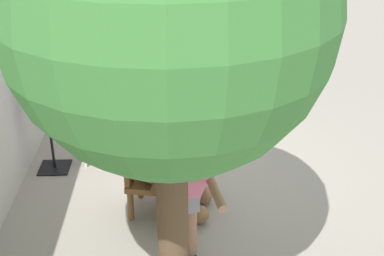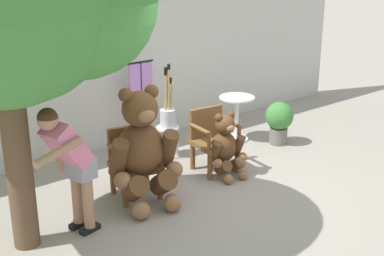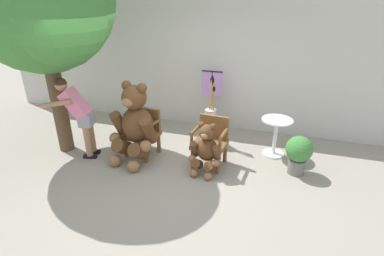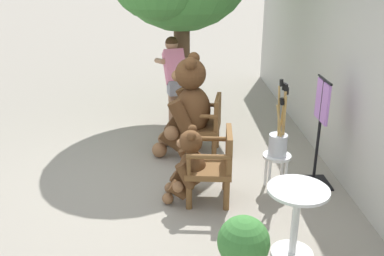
{
  "view_description": "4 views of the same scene",
  "coord_description": "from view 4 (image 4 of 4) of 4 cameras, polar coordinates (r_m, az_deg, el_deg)",
  "views": [
    {
      "loc": [
        -5.9,
        0.33,
        3.67
      ],
      "look_at": [
        -0.09,
        0.14,
        0.79
      ],
      "focal_mm": 50.0,
      "sensor_mm": 36.0,
      "label": 1
    },
    {
      "loc": [
        -3.87,
        -4.56,
        3.01
      ],
      "look_at": [
        -0.16,
        0.11,
        0.94
      ],
      "focal_mm": 50.0,
      "sensor_mm": 36.0,
      "label": 2
    },
    {
      "loc": [
        1.71,
        -3.88,
        2.82
      ],
      "look_at": [
        0.38,
        0.44,
        0.76
      ],
      "focal_mm": 28.0,
      "sensor_mm": 36.0,
      "label": 3
    },
    {
      "loc": [
        5.05,
        0.24,
        2.62
      ],
      "look_at": [
        0.02,
        0.45,
        0.65
      ],
      "focal_mm": 40.0,
      "sensor_mm": 36.0,
      "label": 4
    }
  ],
  "objects": [
    {
      "name": "wooden_chair_right",
      "position": [
        4.92,
        2.91,
        -4.72
      ],
      "size": [
        0.61,
        0.57,
        0.86
      ],
      "color": "brown",
      "rests_on": "ground"
    },
    {
      "name": "potted_plant",
      "position": [
        3.71,
        6.85,
        -15.61
      ],
      "size": [
        0.44,
        0.44,
        0.68
      ],
      "color": "slate",
      "rests_on": "ground"
    },
    {
      "name": "teddy_bear_small",
      "position": [
        4.92,
        -0.48,
        -4.98
      ],
      "size": [
        0.54,
        0.53,
        0.9
      ],
      "color": "brown",
      "rests_on": "ground"
    },
    {
      "name": "ground_plane",
      "position": [
        5.69,
        -4.59,
        -6.12
      ],
      "size": [
        60.0,
        60.0,
        0.0
      ],
      "primitive_type": "plane",
      "color": "gray"
    },
    {
      "name": "back_wall",
      "position": [
        5.63,
        20.41,
        7.49
      ],
      "size": [
        10.0,
        0.16,
        2.8
      ],
      "primitive_type": "cube",
      "color": "beige",
      "rests_on": "ground"
    },
    {
      "name": "round_side_table",
      "position": [
        4.12,
        13.68,
        -11.16
      ],
      "size": [
        0.56,
        0.56,
        0.72
      ],
      "color": "white",
      "rests_on": "ground"
    },
    {
      "name": "clothing_display_stand",
      "position": [
        5.36,
        16.58,
        -0.34
      ],
      "size": [
        0.44,
        0.4,
        1.36
      ],
      "color": "black",
      "rests_on": "ground"
    },
    {
      "name": "teddy_bear_large",
      "position": [
        6.02,
        -0.61,
        2.87
      ],
      "size": [
        0.9,
        0.89,
        1.45
      ],
      "color": "brown",
      "rests_on": "ground"
    },
    {
      "name": "person_visitor",
      "position": [
        6.94,
        -2.26,
        6.96
      ],
      "size": [
        0.78,
        0.6,
        1.49
      ],
      "color": "black",
      "rests_on": "ground"
    },
    {
      "name": "brush_bucket",
      "position": [
        5.14,
        11.48,
        -1.49
      ],
      "size": [
        0.22,
        0.22,
        0.94
      ],
      "color": "silver",
      "rests_on": "white_stool"
    },
    {
      "name": "wooden_chair_left",
      "position": [
        6.1,
        1.82,
        0.61
      ],
      "size": [
        0.64,
        0.61,
        0.86
      ],
      "color": "brown",
      "rests_on": "ground"
    },
    {
      "name": "white_stool",
      "position": [
        5.27,
        11.19,
        -4.57
      ],
      "size": [
        0.34,
        0.34,
        0.46
      ],
      "color": "white",
      "rests_on": "ground"
    }
  ]
}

